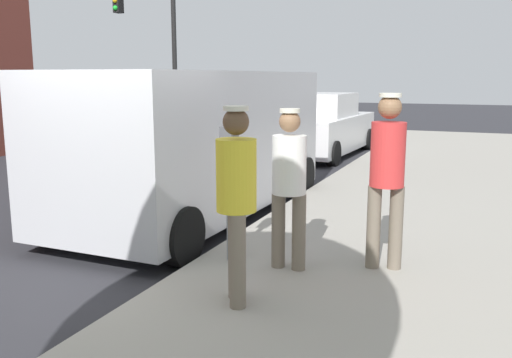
{
  "coord_description": "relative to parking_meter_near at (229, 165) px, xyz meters",
  "views": [
    {
      "loc": [
        3.78,
        -4.71,
        2.08
      ],
      "look_at": [
        1.65,
        0.4,
        1.05
      ],
      "focal_mm": 38.83,
      "sensor_mm": 36.0,
      "label": 1
    }
  ],
  "objects": [
    {
      "name": "pedestrian_in_red",
      "position": [
        1.55,
        0.38,
        -0.01
      ],
      "size": [
        0.35,
        0.34,
        1.77
      ],
      "color": "#726656",
      "rests_on": "sidewalk_slab"
    },
    {
      "name": "ground_plane",
      "position": [
        -1.35,
        -0.4,
        -1.18
      ],
      "size": [
        80.0,
        80.0,
        0.0
      ],
      "primitive_type": "plane",
      "color": "#2D2D33"
    },
    {
      "name": "sidewalk_slab",
      "position": [
        2.15,
        -0.4,
        -1.11
      ],
      "size": [
        5.0,
        32.0,
        0.15
      ],
      "primitive_type": "cube",
      "color": "#9E998E",
      "rests_on": "ground"
    },
    {
      "name": "pedestrian_in_white",
      "position": [
        0.66,
        -0.0,
        -0.11
      ],
      "size": [
        0.36,
        0.34,
        1.62
      ],
      "color": "#726656",
      "rests_on": "sidewalk_slab"
    },
    {
      "name": "parking_meter_near",
      "position": [
        0.0,
        0.0,
        0.0
      ],
      "size": [
        0.14,
        0.18,
        1.52
      ],
      "color": "gray",
      "rests_on": "sidewalk_slab"
    },
    {
      "name": "parked_van",
      "position": [
        -1.5,
        2.09,
        -0.03
      ],
      "size": [
        2.22,
        5.24,
        2.15
      ],
      "color": "#BCBCC1",
      "rests_on": "ground"
    },
    {
      "name": "traffic_light_corner",
      "position": [
        -8.31,
        11.46,
        2.34
      ],
      "size": [
        2.48,
        0.42,
        5.2
      ],
      "color": "black",
      "rests_on": "ground"
    },
    {
      "name": "parked_sedan_ahead",
      "position": [
        -1.64,
        9.11,
        -0.43
      ],
      "size": [
        2.09,
        4.47,
        1.65
      ],
      "color": "white",
      "rests_on": "ground"
    },
    {
      "name": "pedestrian_in_yellow",
      "position": [
        0.54,
        -1.0,
        -0.06
      ],
      "size": [
        0.34,
        0.34,
        1.69
      ],
      "color": "#726656",
      "rests_on": "sidewalk_slab"
    }
  ]
}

